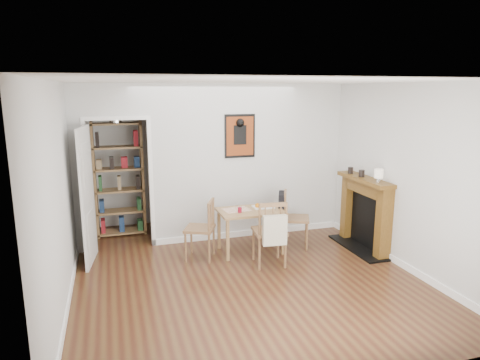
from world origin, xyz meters
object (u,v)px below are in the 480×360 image
object	(u,v)px
dining_table	(251,215)
bookshelf	(119,180)
red_glass	(240,210)
fireplace	(366,211)
chair_front	(270,232)
orange_fruit	(258,206)
ceramic_jar_b	(350,170)
chair_right	(295,218)
ceramic_jar_a	(362,173)
notebook	(263,207)
mantel_lamp	(379,174)
chair_left	(200,229)

from	to	relation	value
dining_table	bookshelf	distance (m)	2.44
red_glass	fireplace	bearing A→B (deg)	-8.70
dining_table	chair_front	world-z (taller)	chair_front
fireplace	red_glass	xyz separation A→B (m)	(-2.00, 0.31, 0.10)
orange_fruit	ceramic_jar_b	xyz separation A→B (m)	(1.57, -0.09, 0.50)
chair_right	ceramic_jar_a	xyz separation A→B (m)	(0.97, -0.34, 0.74)
chair_front	notebook	bearing A→B (deg)	78.00
mantel_lamp	ceramic_jar_b	world-z (taller)	mantel_lamp
bookshelf	fireplace	distance (m)	4.16
bookshelf	mantel_lamp	world-z (taller)	bookshelf
bookshelf	notebook	xyz separation A→B (m)	(2.15, -1.39, -0.29)
chair_left	mantel_lamp	xyz separation A→B (m)	(2.53, -0.73, 0.83)
chair_right	bookshelf	size ratio (longest dim) A/B	0.46
chair_left	bookshelf	xyz separation A→B (m)	(-1.09, 1.51, 0.52)
chair_right	mantel_lamp	size ratio (longest dim) A/B	4.45
dining_table	fireplace	xyz separation A→B (m)	(1.80, -0.38, 0.02)
bookshelf	red_glass	distance (m)	2.32
ceramic_jar_b	red_glass	bearing A→B (deg)	-178.59
chair_left	fireplace	xyz separation A→B (m)	(2.62, -0.34, 0.16)
red_glass	ceramic_jar_b	world-z (taller)	ceramic_jar_b
dining_table	chair_right	xyz separation A→B (m)	(0.75, 0.02, -0.12)
chair_right	ceramic_jar_b	size ratio (longest dim) A/B	8.62
ceramic_jar_a	ceramic_jar_b	bearing A→B (deg)	94.51
bookshelf	notebook	bearing A→B (deg)	-32.89
chair_left	chair_right	size ratio (longest dim) A/B	1.00
chair_right	chair_left	bearing A→B (deg)	-177.89
chair_left	chair_front	bearing A→B (deg)	-29.89
chair_left	chair_right	xyz separation A→B (m)	(1.57, 0.06, 0.02)
chair_left	ceramic_jar_b	world-z (taller)	ceramic_jar_b
notebook	ceramic_jar_b	xyz separation A→B (m)	(1.47, -0.11, 0.53)
bookshelf	fireplace	xyz separation A→B (m)	(3.71, -1.85, -0.36)
fireplace	mantel_lamp	world-z (taller)	mantel_lamp
dining_table	red_glass	bearing A→B (deg)	-158.71
red_glass	ceramic_jar_b	size ratio (longest dim) A/B	0.76
chair_front	ceramic_jar_b	world-z (taller)	ceramic_jar_b
chair_front	fireplace	world-z (taller)	fireplace
bookshelf	fireplace	world-z (taller)	bookshelf
chair_front	notebook	xyz separation A→B (m)	(0.14, 0.65, 0.19)
mantel_lamp	dining_table	bearing A→B (deg)	155.65
chair_front	red_glass	distance (m)	0.62
orange_fruit	ceramic_jar_a	xyz separation A→B (m)	(1.59, -0.38, 0.50)
chair_front	ceramic_jar_a	size ratio (longest dim) A/B	8.92
notebook	mantel_lamp	bearing A→B (deg)	-30.11
chair_left	ceramic_jar_a	world-z (taller)	ceramic_jar_a
fireplace	ceramic_jar_a	bearing A→B (deg)	139.37
chair_left	notebook	xyz separation A→B (m)	(1.05, 0.12, 0.23)
chair_left	chair_right	bearing A→B (deg)	2.11
bookshelf	ceramic_jar_a	xyz separation A→B (m)	(3.64, -1.79, 0.24)
ceramic_jar_a	ceramic_jar_b	world-z (taller)	ceramic_jar_a
chair_right	chair_front	bearing A→B (deg)	-138.25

